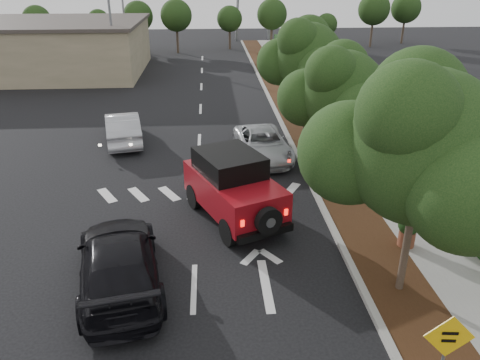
{
  "coord_description": "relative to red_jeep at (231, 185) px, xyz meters",
  "views": [
    {
      "loc": [
        0.57,
        -10.57,
        8.08
      ],
      "look_at": [
        1.48,
        3.0,
        1.88
      ],
      "focal_mm": 35.0,
      "sensor_mm": 36.0,
      "label": 1
    }
  ],
  "objects": [
    {
      "name": "transmission_tower",
      "position": [
        4.76,
        43.94,
        -1.2
      ],
      "size": [
        7.0,
        4.0,
        28.0
      ],
      "primitive_type": null,
      "color": "slate",
      "rests_on": "ground"
    },
    {
      "name": "sidewalk",
      "position": [
        6.26,
        7.94,
        -1.14
      ],
      "size": [
        2.0,
        70.0,
        0.12
      ],
      "primitive_type": "cube",
      "color": "gray",
      "rests_on": "ground"
    },
    {
      "name": "planting_strip",
      "position": [
        4.36,
        7.94,
        -1.14
      ],
      "size": [
        1.8,
        70.0,
        0.12
      ],
      "primitive_type": "cube",
      "color": "black",
      "rests_on": "ground"
    },
    {
      "name": "light_pole_b",
      "position": [
        -8.74,
        33.94,
        -1.2
      ],
      "size": [
        2.0,
        0.22,
        9.0
      ],
      "primitive_type": null,
      "color": "slate",
      "rests_on": "ground"
    },
    {
      "name": "light_pole_a",
      "position": [
        -7.74,
        21.94,
        -1.2
      ],
      "size": [
        2.0,
        0.22,
        9.0
      ],
      "primitive_type": null,
      "color": "slate",
      "rests_on": "ground"
    },
    {
      "name": "parked_suv",
      "position": [
        -8.95,
        22.35,
        -0.46
      ],
      "size": [
        4.68,
        2.92,
        1.48
      ],
      "primitive_type": "imported",
      "rotation": [
        0.0,
        0.0,
        1.86
      ],
      "color": "#B4B6BC",
      "rests_on": "ground"
    },
    {
      "name": "commercial_building",
      "position": [
        -17.24,
        25.94,
        0.8
      ],
      "size": [
        22.0,
        12.0,
        4.0
      ],
      "primitive_type": "cube",
      "color": "#82785A",
      "rests_on": "ground"
    },
    {
      "name": "black_suv_oncoming",
      "position": [
        -3.25,
        -3.78,
        -0.43
      ],
      "size": [
        3.15,
        5.61,
        1.53
      ],
      "primitive_type": "imported",
      "rotation": [
        0.0,
        0.0,
        3.34
      ],
      "color": "black",
      "rests_on": "ground"
    },
    {
      "name": "silver_suv_ahead",
      "position": [
        1.73,
        5.55,
        -0.54
      ],
      "size": [
        2.65,
        4.94,
        1.32
      ],
      "primitive_type": "imported",
      "rotation": [
        0.0,
        0.0,
        0.1
      ],
      "color": "#A6A9AE",
      "rests_on": "ground"
    },
    {
      "name": "street_tree_far",
      "position": [
        4.36,
        8.94,
        -1.2
      ],
      "size": [
        3.4,
        3.4,
        5.62
      ],
      "primitive_type": null,
      "color": "black",
      "rests_on": "ground"
    },
    {
      "name": "hedge",
      "position": [
        7.66,
        7.94,
        -0.8
      ],
      "size": [
        0.8,
        70.0,
        0.8
      ],
      "primitive_type": "cube",
      "color": "black",
      "rests_on": "ground"
    },
    {
      "name": "curb",
      "position": [
        3.36,
        7.94,
        -1.13
      ],
      "size": [
        0.2,
        70.0,
        0.15
      ],
      "primitive_type": "cube",
      "color": "#9E9B93",
      "rests_on": "ground"
    },
    {
      "name": "street_tree_near",
      "position": [
        4.36,
        -4.56,
        -1.2
      ],
      "size": [
        3.8,
        3.8,
        5.92
      ],
      "primitive_type": null,
      "color": "black",
      "rests_on": "ground"
    },
    {
      "name": "speed_hump_sign",
      "position": [
        3.75,
        -8.07,
        0.24
      ],
      "size": [
        0.97,
        0.12,
        2.08
      ],
      "rotation": [
        0.0,
        0.0,
        -0.1
      ],
      "color": "slate",
      "rests_on": "ground"
    },
    {
      "name": "terracotta_planter",
      "position": [
        5.36,
        -2.49,
        -0.44
      ],
      "size": [
        0.64,
        0.64,
        1.12
      ],
      "rotation": [
        0.0,
        0.0,
        -0.06
      ],
      "color": "brown",
      "rests_on": "ground"
    },
    {
      "name": "silver_sedan_oncoming",
      "position": [
        -5.04,
        8.11,
        -0.44
      ],
      "size": [
        2.53,
        4.84,
        1.52
      ],
      "primitive_type": "imported",
      "rotation": [
        0.0,
        0.0,
        3.35
      ],
      "color": "#B1B2B9",
      "rests_on": "ground"
    },
    {
      "name": "ground",
      "position": [
        -1.24,
        -4.06,
        -1.2
      ],
      "size": [
        120.0,
        120.0,
        0.0
      ],
      "primitive_type": "plane",
      "color": "black",
      "rests_on": "ground"
    },
    {
      "name": "street_tree_mid",
      "position": [
        4.36,
        2.44,
        -1.2
      ],
      "size": [
        3.2,
        3.2,
        5.32
      ],
      "primitive_type": null,
      "color": "black",
      "rests_on": "ground"
    },
    {
      "name": "red_jeep",
      "position": [
        0.0,
        0.0,
        0.0
      ],
      "size": [
        3.58,
        4.84,
        2.37
      ],
      "rotation": [
        0.0,
        0.0,
        0.41
      ],
      "color": "black",
      "rests_on": "ground"
    }
  ]
}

